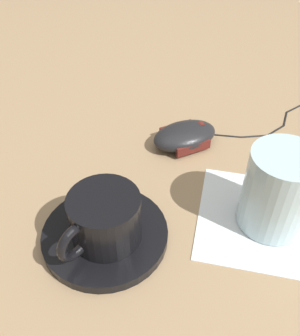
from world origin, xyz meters
TOP-DOWN VIEW (x-y plane):
  - ground_plane at (0.00, 0.00)m, footprint 3.00×3.00m
  - saucer at (0.09, -0.08)m, footprint 0.14×0.14m
  - coffee_cup at (0.10, -0.08)m, footprint 0.10×0.08m
  - computer_mouse at (-0.10, -0.02)m, footprint 0.11×0.12m
  - mouse_cable at (-0.20, 0.12)m, footprint 0.16×0.16m
  - napkin_under_glass at (0.02, 0.10)m, footprint 0.16×0.16m
  - drinking_glass at (0.02, 0.11)m, footprint 0.08×0.08m

SIDE VIEW (x-z plane):
  - ground_plane at x=0.00m, z-range 0.00..0.00m
  - napkin_under_glass at x=0.02m, z-range 0.00..0.00m
  - mouse_cable at x=-0.20m, z-range 0.00..0.00m
  - saucer at x=0.09m, z-range 0.00..0.01m
  - computer_mouse at x=-0.10m, z-range 0.00..0.03m
  - coffee_cup at x=0.10m, z-range 0.01..0.07m
  - drinking_glass at x=0.02m, z-range 0.00..0.10m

